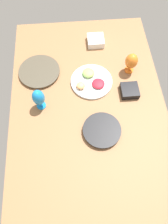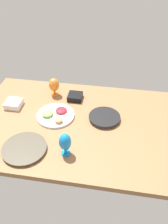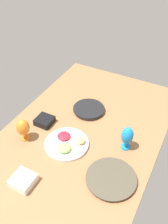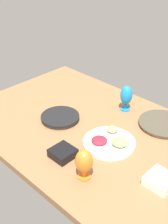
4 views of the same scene
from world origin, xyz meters
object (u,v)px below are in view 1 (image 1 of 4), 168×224
Objects in this scene: dinner_plate_left at (102,130)px; fruit_platter at (91,81)px; square_bowl_black at (130,90)px; square_bowl_white at (96,40)px; hurricane_glass_orange at (131,62)px; dinner_plate_right at (39,72)px; hurricane_glass_blue at (39,98)px.

fruit_platter is at bearing 4.63° from dinner_plate_left.
dinner_plate_left is at bearing 140.61° from square_bowl_black.
square_bowl_white is (74.50, -4.10, 1.23)cm from dinner_plate_left.
hurricane_glass_orange reaches higher than fruit_platter.
hurricane_glass_blue reaches higher than dinner_plate_right.
fruit_platter is at bearing -107.39° from dinner_plate_right.
hurricane_glass_orange is at bearing -92.98° from dinner_plate_right.
dinner_plate_right is (49.23, 39.48, -0.36)cm from dinner_plate_left.
dinner_plate_left is 0.81× the size of dinner_plate_right.
hurricane_glass_blue reaches higher than hurricane_glass_orange.
hurricane_glass_blue is (21.58, 38.03, 8.69)cm from dinner_plate_left.
square_bowl_black is (-18.71, 3.20, -7.20)cm from hurricane_glass_orange.
fruit_platter is 2.47× the size of square_bowl_black.
dinner_plate_left is 0.82× the size of fruit_platter.
dinner_plate_right is at bearing 38.73° from dinner_plate_left.
dinner_plate_right is 1.83× the size of hurricane_glass_orange.
hurricane_glass_blue is 1.07× the size of hurricane_glass_orange.
hurricane_glass_blue is at bearing 110.91° from hurricane_glass_orange.
hurricane_glass_blue is 61.06cm from square_bowl_black.
dinner_plate_left is 1.38× the size of hurricane_glass_blue.
hurricane_glass_orange is at bearing -69.09° from hurricane_glass_blue.
fruit_platter is 39.53cm from hurricane_glass_blue.
dinner_plate_left is 37.95cm from fruit_platter.
dinner_plate_left is at bearing -141.27° from dinner_plate_right.
dinner_plate_right is 29.13cm from hurricane_glass_blue.
hurricane_glass_orange is 36.43cm from square_bowl_white.
hurricane_glass_orange is at bearing -143.27° from square_bowl_white.
dinner_plate_left is at bearing -175.37° from fruit_platter.
hurricane_glass_blue is (-27.65, -1.45, 9.06)cm from dinner_plate_right.
hurricane_glass_blue is 67.99cm from hurricane_glass_orange.
square_bowl_black is at bearing -39.39° from dinner_plate_left.
square_bowl_white is at bearing -3.15° from dinner_plate_left.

